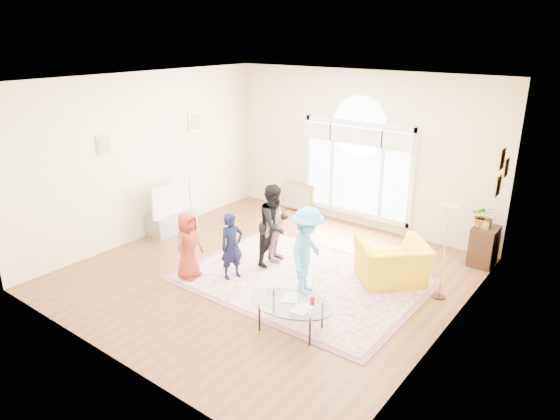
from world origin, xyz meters
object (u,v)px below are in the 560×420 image
Objects in this scene: coffee_table at (291,304)px; armchair at (392,263)px; area_rug at (302,280)px; tv_console at (172,222)px; television at (170,198)px.

coffee_table is 1.21× the size of armchair.
tv_console is at bearing 177.59° from area_rug.
television is (0.01, -0.00, 0.53)m from tv_console.
armchair is at bearing 66.58° from coffee_table.
tv_console is 0.77× the size of coffee_table.
area_rug is 3.36× the size of armchair.
area_rug is 3.26× the size of television.
tv_console is 4.31m from coffee_table.
armchair is at bearing 35.34° from area_rug.
armchair is at bearing 8.83° from television.
tv_console is at bearing -36.19° from armchair.
coffee_table is at bearing -61.11° from area_rug.
tv_console is at bearing 180.00° from television.
television is at bearing -0.00° from tv_console.
area_rug is 1.52m from coffee_table.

